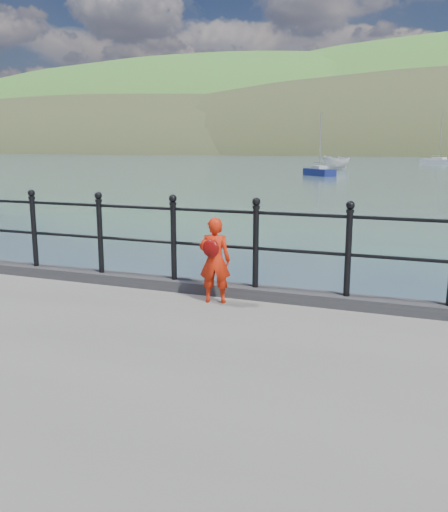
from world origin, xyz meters
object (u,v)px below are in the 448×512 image
at_px(railing, 213,235).
at_px(child, 215,260).
at_px(sailboat_deep, 439,161).
at_px(launch_white, 336,163).
at_px(sailboat_port, 319,172).

distance_m(railing, child, 0.50).
height_order(child, sailboat_deep, sailboat_deep).
xyz_separation_m(child, sailboat_deep, (3.27, 95.53, -1.22)).
height_order(child, launch_white, child).
relative_size(railing, child, 16.29).
bearing_deg(railing, child, -65.96).
bearing_deg(sailboat_port, railing, -32.81).
height_order(child, sailboat_port, sailboat_port).
bearing_deg(child, sailboat_port, -94.28).
relative_size(railing, sailboat_deep, 1.94).
distance_m(railing, sailboat_deep, 95.22).
bearing_deg(sailboat_deep, railing, -59.76).
bearing_deg(launch_white, child, -49.64).
xyz_separation_m(railing, child, (0.17, -0.38, -0.26)).
relative_size(railing, launch_white, 3.89).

